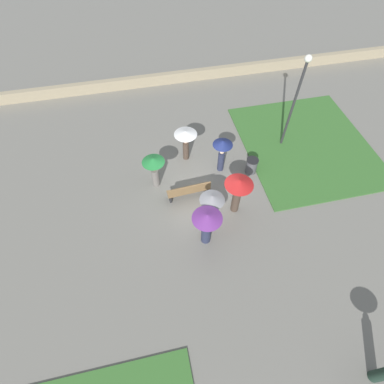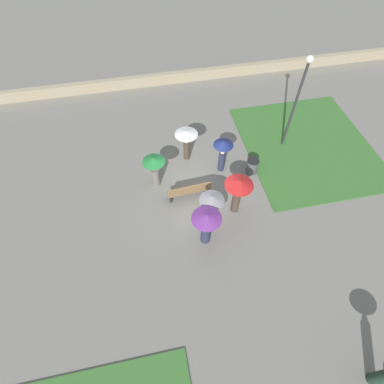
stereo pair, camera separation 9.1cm
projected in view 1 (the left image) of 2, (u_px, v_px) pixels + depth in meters
ground_plane at (199, 190)px, 13.99m from camera, size 90.00×90.00×0.00m
lawn_patch_near at (306, 144)px, 15.76m from camera, size 6.44×7.28×0.06m
parapet_wall at (168, 78)px, 18.90m from camera, size 45.00×0.35×0.68m
park_bench at (189, 190)px, 13.37m from camera, size 1.97×0.54×0.90m
lamp_post at (297, 93)px, 13.37m from camera, size 0.32×0.32×4.87m
trash_bin at (252, 166)px, 14.36m from camera, size 0.57×0.57×0.80m
crowd_person_red at (238, 188)px, 12.12m from camera, size 1.18×1.18×2.03m
crowd_person_grey at (212, 203)px, 11.91m from camera, size 1.01×1.01×1.80m
crowd_person_purple at (207, 223)px, 11.34m from camera, size 1.17×1.17×1.90m
crowd_person_navy at (222, 150)px, 13.70m from camera, size 0.92×0.92×1.88m
crowd_person_green at (154, 166)px, 13.19m from camera, size 1.01×1.01×1.76m
crowd_person_white at (186, 138)px, 14.16m from camera, size 1.09×1.09×1.77m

